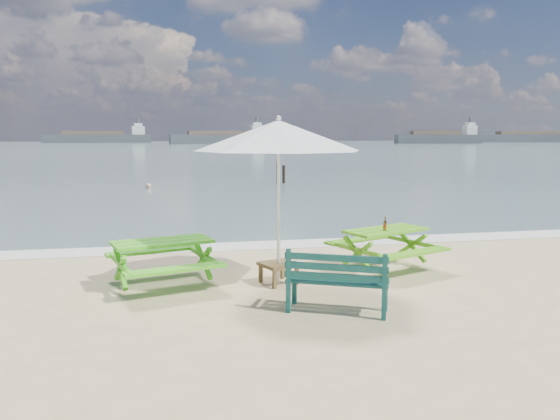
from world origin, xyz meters
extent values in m
plane|color=slate|center=(0.00, 85.00, 0.00)|extent=(300.00, 300.00, 0.00)
cube|color=silver|center=(0.00, 4.60, 0.01)|extent=(22.00, 0.90, 0.01)
cube|color=#46B71B|center=(-1.62, 1.82, 0.71)|extent=(1.67, 1.11, 0.05)
cube|color=#46B71B|center=(-1.82, 2.51, 0.42)|extent=(1.54, 0.68, 0.05)
cube|color=#46B71B|center=(-1.43, 1.13, 0.42)|extent=(1.54, 0.68, 0.05)
cube|color=#46B71B|center=(-1.62, 1.82, 0.33)|extent=(1.62, 1.22, 0.65)
cube|color=#53A519|center=(2.29, 2.17, 0.70)|extent=(1.67, 1.23, 0.05)
cube|color=#53A519|center=(2.03, 2.83, 0.42)|extent=(1.50, 0.82, 0.05)
cube|color=#53A519|center=(2.56, 1.52, 0.42)|extent=(1.50, 0.82, 0.05)
cube|color=#53A519|center=(2.29, 2.17, 0.32)|extent=(1.63, 1.32, 0.64)
cube|color=#10443E|center=(0.73, 0.03, 0.43)|extent=(1.42, 0.95, 0.04)
cube|color=#10443E|center=(0.64, -0.17, 0.67)|extent=(1.27, 0.61, 0.35)
cube|color=#10443E|center=(0.73, 0.03, 0.22)|extent=(1.36, 0.97, 0.43)
cube|color=brown|center=(0.21, 1.55, 0.32)|extent=(0.69, 0.69, 0.05)
cube|color=brown|center=(0.21, 1.55, 0.15)|extent=(0.61, 0.61, 0.30)
cylinder|color=silver|center=(0.21, 1.55, 1.27)|extent=(0.05, 0.05, 2.55)
cone|color=silver|center=(0.21, 1.55, 2.39)|extent=(3.45, 3.45, 0.48)
cylinder|color=#8E5614|center=(2.21, 2.04, 0.80)|extent=(0.06, 0.06, 0.15)
cylinder|color=#8E5614|center=(2.21, 2.04, 0.94)|extent=(0.03, 0.03, 0.07)
cylinder|color=#A22B12|center=(2.21, 2.04, 0.80)|extent=(0.06, 0.06, 0.06)
imported|color=tan|center=(-2.54, 17.87, -0.57)|extent=(0.65, 0.49, 1.60)
cylinder|color=black|center=(3.48, 18.55, 0.44)|extent=(0.18, 0.18, 1.28)
cylinder|color=black|center=(3.88, 19.15, 0.34)|extent=(0.16, 0.16, 1.08)
cube|color=#3B4145|center=(95.62, 128.08, 1.00)|extent=(30.58, 6.57, 2.20)
cube|color=#3B4145|center=(-20.05, 140.40, 1.00)|extent=(26.72, 5.80, 2.20)
cube|color=silver|center=(-10.00, 141.09, 3.20)|extent=(3.38, 3.21, 2.20)
cube|color=#3B4145|center=(9.55, 121.04, 1.00)|extent=(23.33, 6.22, 2.20)
cube|color=silver|center=(18.27, 121.89, 3.20)|extent=(3.04, 3.25, 2.20)
cube|color=#3B4145|center=(61.13, 114.94, 1.00)|extent=(20.65, 6.58, 2.20)
cube|color=silver|center=(68.78, 113.95, 3.20)|extent=(2.80, 3.29, 2.20)
camera|label=1|loc=(-1.43, -6.90, 2.42)|focal=35.00mm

